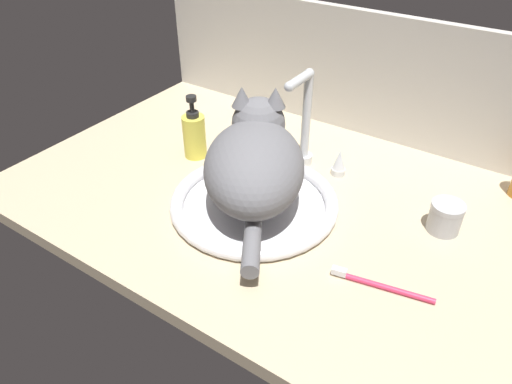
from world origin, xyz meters
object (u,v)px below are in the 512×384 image
object	(u,v)px
cat	(257,159)
metal_jar	(445,217)
faucet	(306,131)
soap_pump_bottle	(194,135)
toothbrush	(379,285)
sink_basin	(256,203)

from	to	relation	value
cat	metal_jar	size ratio (longest dim) A/B	5.99
faucet	metal_jar	world-z (taller)	faucet
faucet	metal_jar	distance (cm)	35.21
soap_pump_bottle	toothbrush	bearing A→B (deg)	-16.81
faucet	soap_pump_bottle	size ratio (longest dim) A/B	1.50
cat	toothbrush	size ratio (longest dim) A/B	2.20
cat	metal_jar	world-z (taller)	cat
sink_basin	cat	xyz separation A→B (cm)	(-1.21, 1.99, 9.28)
sink_basin	metal_jar	world-z (taller)	metal_jar
soap_pump_bottle	metal_jar	world-z (taller)	soap_pump_bottle
faucet	metal_jar	size ratio (longest dim) A/B	3.64
faucet	cat	size ratio (longest dim) A/B	0.61
cat	metal_jar	distance (cm)	38.28
faucet	toothbrush	distance (cm)	41.12
sink_basin	toothbrush	bearing A→B (deg)	-13.11
faucet	toothbrush	bearing A→B (deg)	-42.26
sink_basin	faucet	bearing A→B (deg)	90.00
sink_basin	cat	distance (cm)	9.57
metal_jar	cat	bearing A→B (deg)	-160.69
metal_jar	faucet	bearing A→B (deg)	170.51
metal_jar	toothbrush	xyz separation A→B (cm)	(-4.45, -21.35, -2.50)
cat	soap_pump_bottle	bearing A→B (deg)	162.19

